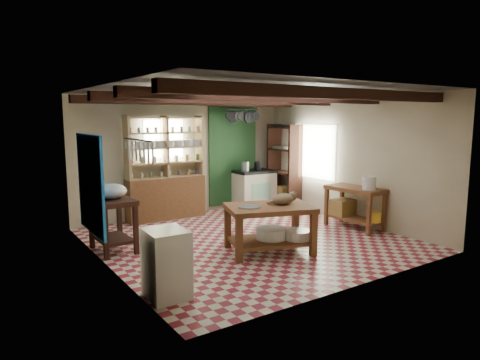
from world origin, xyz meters
TOP-DOWN VIEW (x-y plane):
  - floor at (0.00, 0.00)m, footprint 5.00×5.00m
  - ceiling at (0.00, 0.00)m, footprint 5.00×5.00m
  - wall_back at (0.00, 2.50)m, footprint 5.00×0.04m
  - wall_front at (0.00, -2.50)m, footprint 5.00×0.04m
  - wall_left at (-2.50, 0.00)m, footprint 0.04×5.00m
  - wall_right at (2.50, 0.00)m, footprint 0.04×5.00m
  - ceiling_beams at (0.00, 0.00)m, footprint 5.00×3.80m
  - blue_wall_patch at (-2.47, 0.90)m, footprint 0.04×1.40m
  - green_wall_patch at (1.25, 2.47)m, footprint 1.30×0.04m
  - window_back at (-0.50, 2.48)m, footprint 0.90×0.02m
  - window_right at (2.48, 1.00)m, footprint 0.02×1.30m
  - utensil_rail at (-2.44, -1.20)m, footprint 0.06×0.90m
  - pot_rack at (1.25, 2.05)m, footprint 0.86×0.12m
  - shelving_unit at (-0.55, 2.31)m, footprint 1.70×0.34m
  - tall_rack at (2.28, 1.80)m, footprint 0.40×0.86m
  - work_table at (-0.11, -0.74)m, footprint 1.56×1.28m
  - stove at (1.65, 2.15)m, footprint 0.96×0.66m
  - prep_table at (-2.20, 0.70)m, footprint 0.61×0.87m
  - white_cabinet at (-2.22, -1.44)m, footprint 0.49×0.58m
  - right_counter at (2.18, -0.49)m, footprint 0.62×1.17m
  - cat at (0.14, -0.77)m, footprint 0.43×0.35m
  - steel_tray at (-0.46, -0.67)m, footprint 0.44×0.44m
  - basin_large at (-0.05, -0.71)m, footprint 0.64×0.64m
  - basin_small at (0.28, -0.98)m, footprint 0.55×0.55m
  - kettle_left at (1.40, 2.16)m, footprint 0.19×0.19m
  - kettle_right at (1.75, 2.15)m, footprint 0.16×0.16m
  - enamel_bowl at (-2.20, 0.70)m, footprint 0.50×0.50m
  - white_bucket at (2.14, -0.84)m, footprint 0.26×0.26m
  - wicker_basket at (2.17, -0.19)m, footprint 0.46×0.38m
  - yellow_tub at (2.20, -0.94)m, footprint 0.28×0.28m

SIDE VIEW (x-z plane):
  - floor at x=0.00m, z-range -0.02..0.00m
  - basin_small at x=0.28m, z-range 0.20..0.35m
  - basin_large at x=-0.05m, z-range 0.20..0.38m
  - yellow_tub at x=2.20m, z-range 0.22..0.41m
  - wicker_basket at x=2.17m, z-range 0.22..0.53m
  - work_table at x=-0.11m, z-range 0.00..0.76m
  - right_counter at x=2.18m, z-range 0.00..0.82m
  - white_cabinet at x=-2.22m, z-range 0.00..0.83m
  - prep_table at x=-2.20m, z-range 0.00..0.87m
  - stove at x=1.65m, z-range 0.00..0.91m
  - steel_tray at x=-0.46m, z-range 0.76..0.78m
  - cat at x=0.14m, z-range 0.76..0.94m
  - white_bucket at x=2.14m, z-range 0.82..1.07m
  - enamel_bowl at x=-2.20m, z-range 0.87..1.11m
  - tall_rack at x=2.28m, z-range 0.00..2.00m
  - kettle_right at x=1.75m, z-range 0.91..1.11m
  - kettle_left at x=1.40m, z-range 0.91..1.13m
  - blue_wall_patch at x=-2.47m, z-range 0.30..1.90m
  - shelving_unit at x=-0.55m, z-range 0.00..2.20m
  - green_wall_patch at x=1.25m, z-range 0.10..2.40m
  - wall_back at x=0.00m, z-range 0.00..2.60m
  - wall_front at x=0.00m, z-range 0.00..2.60m
  - wall_left at x=-2.50m, z-range 0.00..2.60m
  - wall_right at x=2.50m, z-range 0.00..2.60m
  - window_right at x=2.48m, z-range 0.80..2.00m
  - window_back at x=-0.50m, z-range 1.30..2.10m
  - utensil_rail at x=-2.44m, z-range 1.64..1.92m
  - pot_rack at x=1.25m, z-range 2.00..2.36m
  - ceiling_beams at x=0.00m, z-range 2.40..2.56m
  - ceiling at x=0.00m, z-range 2.59..2.61m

